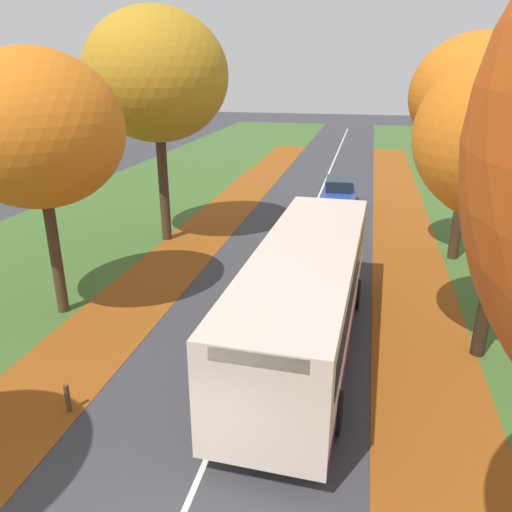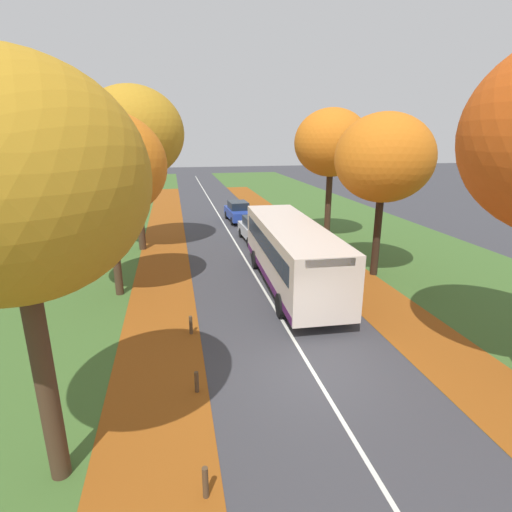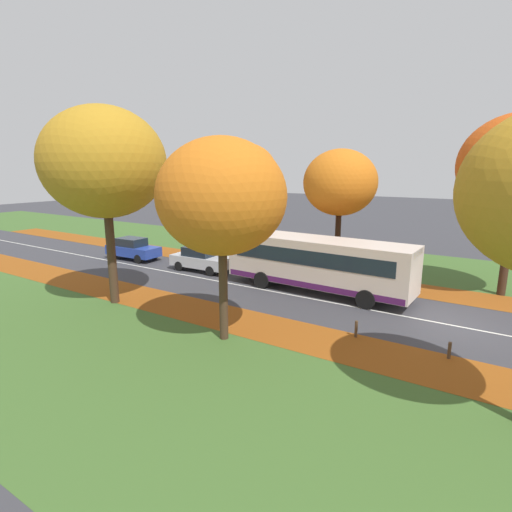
{
  "view_description": "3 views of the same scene",
  "coord_description": "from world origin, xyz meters",
  "views": [
    {
      "loc": [
        2.68,
        -4.88,
        7.36
      ],
      "look_at": [
        -0.7,
        10.28,
        1.42
      ],
      "focal_mm": 35.0,
      "sensor_mm": 36.0,
      "label": 1
    },
    {
      "loc": [
        -3.83,
        -9.83,
        6.92
      ],
      "look_at": [
        -0.24,
        7.57,
        1.47
      ],
      "focal_mm": 28.0,
      "sensor_mm": 36.0,
      "label": 2
    },
    {
      "loc": [
        -18.44,
        -1.41,
        6.73
      ],
      "look_at": [
        0.79,
        10.88,
        1.69
      ],
      "focal_mm": 28.0,
      "sensor_mm": 36.0,
      "label": 3
    }
  ],
  "objects": [
    {
      "name": "leaf_litter_left",
      "position": [
        -4.6,
        14.0,
        0.01
      ],
      "size": [
        2.8,
        60.0,
        0.0
      ],
      "primitive_type": "cube",
      "color": "#8C4714",
      "rests_on": "grass_verge_left"
    },
    {
      "name": "tree_left_near",
      "position": [
        -6.47,
        7.77,
        5.67
      ],
      "size": [
        4.92,
        4.92,
        7.9
      ],
      "color": "#422D1E",
      "rests_on": "ground"
    },
    {
      "name": "bollard_third",
      "position": [
        -3.5,
        3.32,
        0.35
      ],
      "size": [
        0.12,
        0.12,
        0.7
      ],
      "primitive_type": "cylinder",
      "color": "#4C3823",
      "rests_on": "ground"
    },
    {
      "name": "tree_right_near",
      "position": [
        6.01,
        7.9,
        5.81
      ],
      "size": [
        4.65,
        4.65,
        7.93
      ],
      "color": "black",
      "rests_on": "ground"
    },
    {
      "name": "car_silver_lead",
      "position": [
        1.44,
        15.64,
        0.81
      ],
      "size": [
        1.89,
        4.25,
        1.62
      ],
      "color": "#B7BABF",
      "rests_on": "ground"
    },
    {
      "name": "tree_right_mid",
      "position": [
        6.39,
        15.47,
        6.35
      ],
      "size": [
        4.82,
        4.82,
        8.55
      ],
      "color": "#382619",
      "rests_on": "ground"
    },
    {
      "name": "car_blue_following",
      "position": [
        1.31,
        22.2,
        0.81
      ],
      "size": [
        1.93,
        4.27,
        1.62
      ],
      "color": "#233D9E",
      "rests_on": "ground"
    },
    {
      "name": "leaf_litter_right",
      "position": [
        4.6,
        14.0,
        0.01
      ],
      "size": [
        2.8,
        60.0,
        0.0
      ],
      "primitive_type": "cube",
      "color": "#8C4714",
      "rests_on": "grass_verge_right"
    },
    {
      "name": "tree_left_mid",
      "position": [
        -5.93,
        15.17,
        6.96
      ],
      "size": [
        5.86,
        5.86,
        9.62
      ],
      "color": "#422D1E",
      "rests_on": "ground"
    },
    {
      "name": "bollard_second",
      "position": [
        -3.52,
        -0.13,
        0.32
      ],
      "size": [
        0.12,
        0.12,
        0.63
      ],
      "primitive_type": "cylinder",
      "color": "#4C3823",
      "rests_on": "ground"
    },
    {
      "name": "road_centre_line",
      "position": [
        0.0,
        20.0,
        0.0
      ],
      "size": [
        0.12,
        80.0,
        0.01
      ],
      "primitive_type": "cube",
      "color": "silver",
      "rests_on": "ground"
    },
    {
      "name": "tree_left_nearest",
      "position": [
        -6.51,
        -2.39,
        6.14
      ],
      "size": [
        4.66,
        4.66,
        8.27
      ],
      "color": "#422D1E",
      "rests_on": "ground"
    },
    {
      "name": "grass_verge_right",
      "position": [
        9.2,
        20.0,
        0.0
      ],
      "size": [
        12.0,
        90.0,
        0.01
      ],
      "primitive_type": "cube",
      "color": "#3D6028",
      "rests_on": "ground"
    },
    {
      "name": "bus",
      "position": [
        1.35,
        7.21,
        1.7
      ],
      "size": [
        2.92,
        10.48,
        2.98
      ],
      "color": "beige",
      "rests_on": "ground"
    },
    {
      "name": "ground_plane",
      "position": [
        0.0,
        0.0,
        0.0
      ],
      "size": [
        160.0,
        160.0,
        0.0
      ],
      "primitive_type": "plane",
      "color": "#38383D"
    },
    {
      "name": "grass_verge_left",
      "position": [
        -9.2,
        20.0,
        0.0
      ],
      "size": [
        12.0,
        90.0,
        0.01
      ],
      "primitive_type": "cube",
      "color": "#3D6028",
      "rests_on": "ground"
    },
    {
      "name": "bollard_nearest",
      "position": [
        -3.56,
        -3.58,
        0.36
      ],
      "size": [
        0.12,
        0.12,
        0.72
      ],
      "primitive_type": "cylinder",
      "color": "#4C3823",
      "rests_on": "ground"
    }
  ]
}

